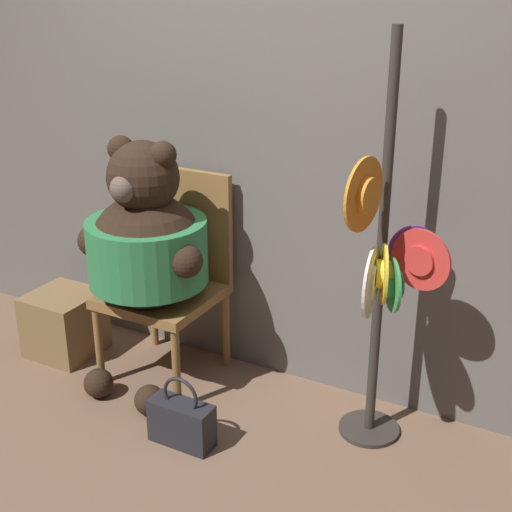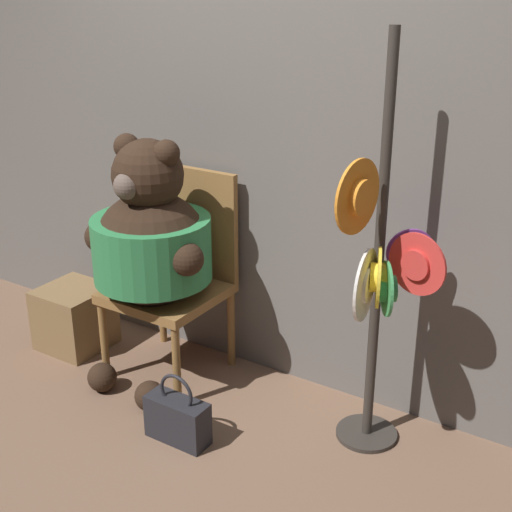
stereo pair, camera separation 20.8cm
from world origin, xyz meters
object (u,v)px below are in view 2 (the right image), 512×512
Objects in this scene: teddy_bear at (151,242)px; hat_display_rack at (379,277)px; handbag_on_ground at (178,418)px; chair at (178,268)px.

teddy_bear is 1.18m from hat_display_rack.
hat_display_rack reaches higher than handbag_on_ground.
handbag_on_ground is (0.41, -0.55, -0.44)m from chair.
teddy_bear is 3.76× the size of handbag_on_ground.
chair is 3.12× the size of handbag_on_ground.
chair is 0.27m from teddy_bear.
hat_display_rack is at bearing -6.90° from chair.
hat_display_rack reaches higher than teddy_bear.
chair is 0.83× the size of teddy_bear.
hat_display_rack is 1.12m from handbag_on_ground.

